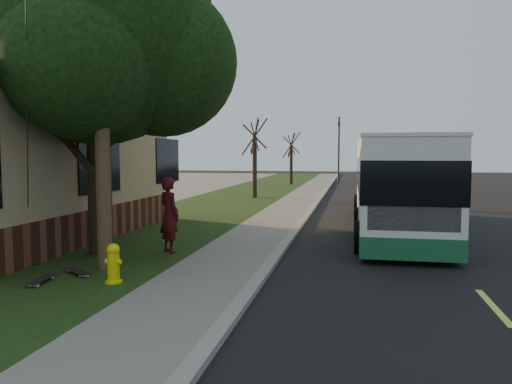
% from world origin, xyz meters
% --- Properties ---
extents(ground, '(120.00, 120.00, 0.00)m').
position_xyz_m(ground, '(0.00, 0.00, 0.00)').
color(ground, black).
rests_on(ground, ground).
extents(road, '(8.00, 80.00, 0.01)m').
position_xyz_m(road, '(4.00, 10.00, 0.01)').
color(road, black).
rests_on(road, ground).
extents(curb, '(0.25, 80.00, 0.12)m').
position_xyz_m(curb, '(0.00, 10.00, 0.06)').
color(curb, gray).
rests_on(curb, ground).
extents(sidewalk, '(2.00, 80.00, 0.08)m').
position_xyz_m(sidewalk, '(-1.00, 10.00, 0.04)').
color(sidewalk, slate).
rests_on(sidewalk, ground).
extents(grass_verge, '(5.00, 80.00, 0.07)m').
position_xyz_m(grass_verge, '(-4.50, 10.00, 0.04)').
color(grass_verge, black).
rests_on(grass_verge, ground).
extents(fire_hydrant, '(0.32, 0.32, 0.74)m').
position_xyz_m(fire_hydrant, '(-2.60, 0.00, 0.43)').
color(fire_hydrant, yellow).
rests_on(fire_hydrant, grass_verge).
extents(utility_pole, '(2.86, 3.21, 9.07)m').
position_xyz_m(utility_pole, '(-3.31, 0.99, 4.63)').
color(utility_pole, '#473321').
rests_on(utility_pole, ground).
extents(leafy_tree, '(6.30, 6.00, 7.80)m').
position_xyz_m(leafy_tree, '(-4.17, 2.65, 5.17)').
color(leafy_tree, black).
rests_on(leafy_tree, grass_verge).
extents(bare_tree_near, '(1.38, 1.21, 4.31)m').
position_xyz_m(bare_tree_near, '(-3.50, 18.00, 2.15)').
color(bare_tree_near, black).
rests_on(bare_tree_near, grass_verge).
extents(bare_tree_far, '(1.38, 1.21, 4.03)m').
position_xyz_m(bare_tree_far, '(-3.00, 30.00, 2.00)').
color(bare_tree_far, black).
rests_on(bare_tree_far, grass_verge).
extents(traffic_signal, '(0.18, 0.22, 5.50)m').
position_xyz_m(traffic_signal, '(0.50, 34.00, 3.16)').
color(traffic_signal, '#2D2D30').
rests_on(traffic_signal, ground).
extents(transit_bus, '(2.48, 10.76, 2.92)m').
position_xyz_m(transit_bus, '(3.03, 7.94, 1.55)').
color(transit_bus, silver).
rests_on(transit_bus, ground).
extents(skateboarder, '(0.80, 0.77, 1.84)m').
position_xyz_m(skateboarder, '(-2.60, 2.89, 0.99)').
color(skateboarder, '#440D12').
rests_on(skateboarder, grass_verge).
extents(skateboard_main, '(0.32, 0.85, 0.08)m').
position_xyz_m(skateboard_main, '(-3.93, -0.26, 0.13)').
color(skateboard_main, black).
rests_on(skateboard_main, grass_verge).
extents(skateboard_spare, '(0.80, 0.65, 0.08)m').
position_xyz_m(skateboard_spare, '(-3.62, 0.46, 0.13)').
color(skateboard_spare, black).
rests_on(skateboard_spare, grass_verge).
extents(distant_car, '(2.29, 4.53, 1.48)m').
position_xyz_m(distant_car, '(3.32, 31.29, 0.74)').
color(distant_car, black).
rests_on(distant_car, ground).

